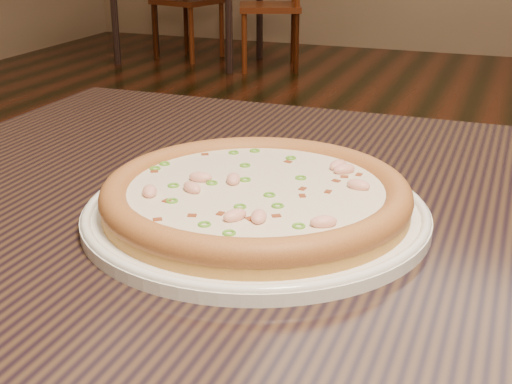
% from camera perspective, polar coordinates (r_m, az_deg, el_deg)
% --- Properties ---
extents(hero_table, '(1.20, 0.80, 0.75)m').
position_cam_1_polar(hero_table, '(0.77, 9.77, -8.80)').
color(hero_table, black).
rests_on(hero_table, ground).
extents(plate, '(0.35, 0.35, 0.02)m').
position_cam_1_polar(plate, '(0.71, -0.00, -1.60)').
color(plate, white).
rests_on(plate, hero_table).
extents(pizza, '(0.31, 0.31, 0.03)m').
position_cam_1_polar(pizza, '(0.70, 0.00, -0.23)').
color(pizza, '#BA8146').
rests_on(pizza, plate).
extents(chair_b, '(0.54, 0.54, 0.95)m').
position_cam_1_polar(chair_b, '(5.16, 1.75, 14.66)').
color(chair_b, '#542513').
rests_on(chair_b, ground).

